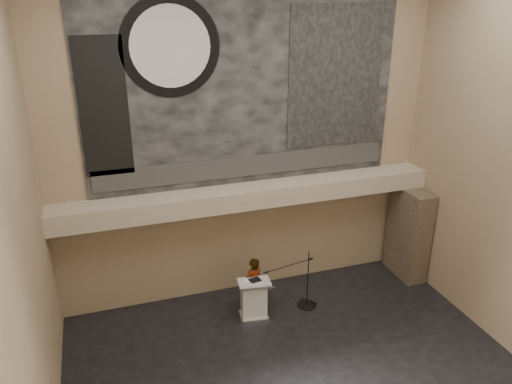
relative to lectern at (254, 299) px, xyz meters
name	(u,v)px	position (x,y,z in m)	size (l,w,h in m)	color
floor	(302,380)	(0.30, -2.49, -0.55)	(10.00, 10.00, 0.00)	black
wall_back	(246,143)	(0.30, 1.51, 3.70)	(10.00, 0.02, 8.50)	#8F7A5B
wall_front	(452,332)	(0.30, -6.49, 3.70)	(10.00, 0.02, 8.50)	#8F7A5B
wall_left	(17,241)	(-4.70, -2.49, 3.70)	(0.02, 8.00, 8.50)	#8F7A5B
soffit	(251,195)	(0.30, 1.11, 2.40)	(10.00, 0.80, 0.50)	tan
sprinkler_left	(191,214)	(-1.30, 1.06, 2.12)	(0.04, 0.04, 0.06)	#B2893D
sprinkler_right	(318,197)	(2.20, 1.06, 2.12)	(0.04, 0.04, 0.06)	#B2893D
banner	(246,86)	(0.30, 1.48, 5.15)	(8.00, 0.05, 5.00)	black
banner_text_strip	(247,166)	(0.30, 1.44, 3.10)	(7.76, 0.02, 0.55)	#2C2C2C
banner_clock_rim	(170,47)	(-1.50, 1.44, 6.15)	(2.30, 2.30, 0.02)	black
banner_clock_face	(170,47)	(-1.50, 1.42, 6.15)	(1.84, 1.84, 0.02)	silver
banner_building_print	(336,77)	(2.70, 1.44, 5.25)	(2.60, 0.02, 3.60)	black
banner_brick_print	(104,108)	(-3.10, 1.44, 4.85)	(1.10, 0.02, 3.20)	black
stone_pier	(408,232)	(4.95, 0.66, 0.80)	(0.60, 1.40, 2.70)	#3E3326
lectern	(254,299)	(0.00, 0.00, 0.00)	(0.87, 0.67, 1.14)	silver
binder	(255,280)	(0.03, -0.02, 0.56)	(0.28, 0.22, 0.04)	black
papers	(248,282)	(-0.16, -0.04, 0.55)	(0.23, 0.32, 0.01)	white
speaker_person	(253,285)	(0.09, 0.32, 0.22)	(0.56, 0.37, 1.54)	silver
mic_stand	(305,298)	(1.46, 0.03, -0.31)	(1.58, 0.53, 1.63)	black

